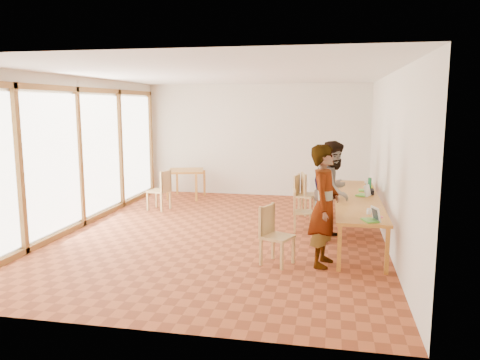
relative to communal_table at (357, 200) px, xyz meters
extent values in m
plane|color=#A34C27|center=(-2.50, -0.24, -0.70)|extent=(8.00, 8.00, 0.00)
cube|color=silver|center=(-2.50, 3.76, 0.80)|extent=(6.00, 0.10, 3.00)
cube|color=silver|center=(-2.50, -4.24, 0.80)|extent=(6.00, 0.10, 3.00)
cube|color=silver|center=(0.50, -0.24, 0.80)|extent=(0.10, 8.00, 3.00)
cube|color=white|center=(-5.46, -0.24, 0.80)|extent=(0.10, 8.00, 3.00)
cube|color=white|center=(-2.50, -0.24, 2.32)|extent=(6.00, 8.00, 0.04)
cube|color=orange|center=(0.00, 0.00, 0.02)|extent=(0.80, 4.00, 0.05)
cube|color=orange|center=(-0.34, -1.94, -0.35)|extent=(0.06, 0.06, 0.70)
cube|color=orange|center=(-0.34, 1.94, -0.35)|extent=(0.06, 0.06, 0.70)
cube|color=orange|center=(0.34, -1.94, -0.35)|extent=(0.06, 0.06, 0.70)
cube|color=orange|center=(0.34, 1.94, -0.35)|extent=(0.06, 0.06, 0.70)
cube|color=orange|center=(-4.25, 2.96, 0.02)|extent=(0.90, 0.90, 0.05)
cube|color=orange|center=(-4.64, 2.57, -0.35)|extent=(0.05, 0.05, 0.70)
cube|color=orange|center=(-4.64, 3.35, -0.35)|extent=(0.05, 0.05, 0.70)
cube|color=orange|center=(-3.86, 2.57, -0.35)|extent=(0.05, 0.05, 0.70)
cube|color=orange|center=(-3.86, 3.35, -0.35)|extent=(0.05, 0.05, 0.70)
cube|color=tan|center=(-1.27, -1.81, -0.27)|extent=(0.56, 0.56, 0.04)
cube|color=tan|center=(-1.45, -1.73, -0.02)|extent=(0.21, 0.41, 0.45)
cube|color=tan|center=(-1.00, 0.20, -0.32)|extent=(0.40, 0.40, 0.04)
cube|color=tan|center=(-1.17, 0.19, -0.11)|extent=(0.07, 0.37, 0.39)
cube|color=tan|center=(-1.06, 1.63, -0.28)|extent=(0.49, 0.49, 0.04)
cube|color=tan|center=(-1.24, 1.67, -0.04)|extent=(0.12, 0.42, 0.44)
cube|color=tan|center=(-0.89, 1.68, -0.25)|extent=(0.54, 0.54, 0.04)
cube|color=tan|center=(-1.08, 1.62, 0.00)|extent=(0.16, 0.43, 0.46)
cube|color=tan|center=(-4.45, 1.46, -0.25)|extent=(0.52, 0.52, 0.04)
cube|color=tan|center=(-4.26, 1.42, 0.00)|extent=(0.13, 0.44, 0.46)
imported|color=gray|center=(-0.58, -1.70, 0.23)|extent=(0.56, 0.75, 1.87)
imported|color=gray|center=(-0.44, -0.20, 0.20)|extent=(0.97, 1.07, 1.81)
imported|color=gray|center=(-0.58, 1.32, 0.11)|extent=(0.93, 1.19, 1.63)
cube|color=#5CB438|center=(0.09, -1.80, 0.06)|extent=(0.26, 0.30, 0.03)
cube|color=white|center=(0.18, -1.77, 0.15)|extent=(0.15, 0.25, 0.21)
cube|color=#5CB438|center=(0.10, 0.19, 0.06)|extent=(0.27, 0.31, 0.03)
cube|color=white|center=(0.19, 0.15, 0.16)|extent=(0.17, 0.25, 0.22)
cube|color=#5CB438|center=(0.14, 0.72, 0.06)|extent=(0.17, 0.23, 0.02)
cube|color=white|center=(0.22, 0.72, 0.14)|extent=(0.07, 0.21, 0.19)
imported|color=gold|center=(0.27, 0.79, 0.10)|extent=(0.14, 0.14, 0.11)
cylinder|color=#1D6A38|center=(0.26, 0.65, 0.19)|extent=(0.07, 0.07, 0.28)
cylinder|color=silver|center=(0.11, -1.33, 0.09)|extent=(0.07, 0.07, 0.09)
cylinder|color=white|center=(0.27, 1.69, 0.08)|extent=(0.08, 0.08, 0.06)
cube|color=#E54D71|center=(0.28, -1.53, 0.05)|extent=(0.05, 0.10, 0.01)
cube|color=black|center=(0.24, 0.40, 0.09)|extent=(0.16, 0.26, 0.09)
camera|label=1|loc=(-0.50, -8.75, 1.75)|focal=35.00mm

